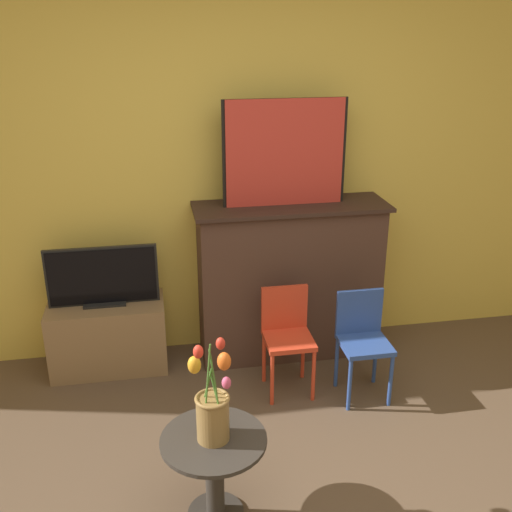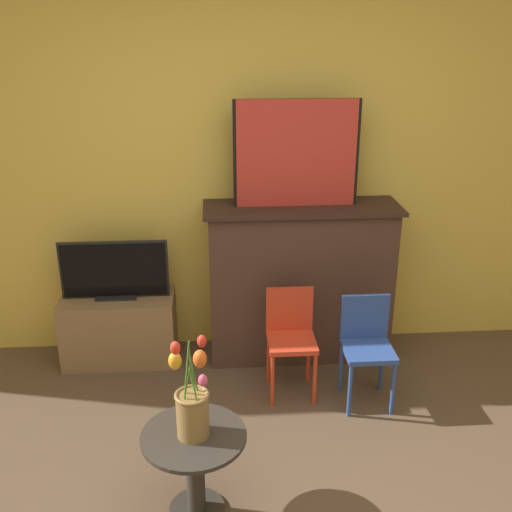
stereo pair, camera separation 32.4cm
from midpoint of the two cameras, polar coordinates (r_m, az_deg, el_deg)
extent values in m
cube|color=#EAC651|center=(3.93, -5.00, 9.56)|extent=(8.00, 0.06, 2.70)
cube|color=#4C3328|center=(4.02, 0.86, -2.35)|extent=(1.20, 0.38, 1.06)
cube|color=#35231C|center=(3.83, 0.94, 4.71)|extent=(1.26, 0.42, 0.02)
cube|color=black|center=(3.76, 0.25, 9.78)|extent=(0.78, 0.02, 0.66)
cube|color=red|center=(3.75, 0.28, 9.75)|extent=(0.74, 0.02, 0.66)
cube|color=olive|center=(4.11, -16.11, -7.37)|extent=(0.74, 0.36, 0.46)
cube|color=black|center=(4.00, -16.46, -4.37)|extent=(0.27, 0.12, 0.02)
cube|color=black|center=(3.94, -16.73, -1.87)|extent=(0.70, 0.02, 0.39)
cube|color=black|center=(3.93, -16.75, -1.92)|extent=(0.67, 0.02, 0.36)
cylinder|color=red|center=(3.62, -1.07, -11.78)|extent=(0.02, 0.02, 0.34)
cylinder|color=red|center=(3.66, 2.94, -11.38)|extent=(0.02, 0.02, 0.34)
cylinder|color=red|center=(3.83, -1.69, -9.73)|extent=(0.02, 0.02, 0.34)
cylinder|color=red|center=(3.87, 2.08, -9.38)|extent=(0.02, 0.02, 0.34)
cube|color=red|center=(3.65, 0.58, -8.07)|extent=(0.29, 0.29, 0.03)
cube|color=red|center=(3.69, 0.20, -4.96)|extent=(0.29, 0.02, 0.28)
cylinder|color=#2D4C99|center=(3.60, 6.32, -12.20)|extent=(0.02, 0.02, 0.34)
cylinder|color=#2D4C99|center=(3.67, 10.21, -11.69)|extent=(0.02, 0.02, 0.34)
cylinder|color=#2D4C99|center=(3.80, 5.24, -10.12)|extent=(0.02, 0.02, 0.34)
cylinder|color=#2D4C99|center=(3.87, 8.92, -9.69)|extent=(0.02, 0.02, 0.34)
cube|color=#2D4C99|center=(3.63, 7.82, -8.42)|extent=(0.29, 0.29, 0.03)
cube|color=#2D4C99|center=(3.67, 7.32, -5.30)|extent=(0.29, 0.02, 0.28)
cylinder|color=#332D28|center=(2.93, -7.33, -20.45)|extent=(0.09, 0.09, 0.42)
cylinder|color=#332D28|center=(2.79, -7.56, -17.09)|extent=(0.48, 0.48, 0.02)
cylinder|color=olive|center=(2.72, -7.68, -15.21)|extent=(0.14, 0.14, 0.21)
torus|color=olive|center=(2.66, -7.79, -13.41)|extent=(0.15, 0.15, 0.02)
cylinder|color=#477A2D|center=(2.62, -7.49, -13.07)|extent=(0.05, 0.07, 0.20)
ellipsoid|color=#E0517A|center=(2.52, -6.60, -12.02)|extent=(0.04, 0.04, 0.06)
cylinder|color=#477A2D|center=(2.63, -7.58, -11.73)|extent=(0.04, 0.06, 0.30)
ellipsoid|color=red|center=(2.60, -7.01, -8.38)|extent=(0.04, 0.04, 0.06)
cylinder|color=#477A2D|center=(2.59, -7.60, -12.14)|extent=(0.04, 0.07, 0.31)
ellipsoid|color=orange|center=(2.46, -6.90, -10.04)|extent=(0.06, 0.06, 0.08)
cylinder|color=#477A2D|center=(2.59, -8.31, -11.87)|extent=(0.04, 0.04, 0.34)
ellipsoid|color=red|center=(2.47, -9.33, -9.09)|extent=(0.04, 0.04, 0.06)
cylinder|color=#477A2D|center=(2.64, -8.32, -12.54)|extent=(0.05, 0.04, 0.22)
ellipsoid|color=orange|center=(2.61, -9.50, -10.29)|extent=(0.06, 0.06, 0.08)
camera|label=1|loc=(0.16, -92.86, -1.13)|focal=42.00mm
camera|label=2|loc=(0.16, 87.14, 1.13)|focal=42.00mm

